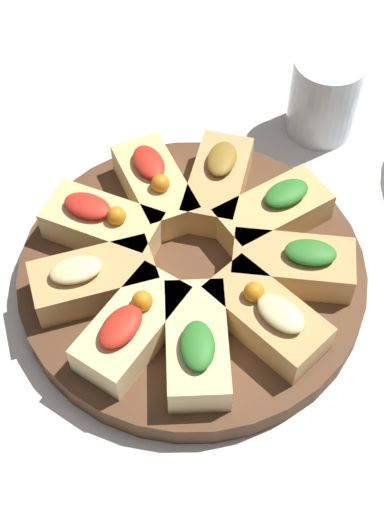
% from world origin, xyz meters
% --- Properties ---
extents(ground_plane, '(3.00, 3.00, 0.00)m').
position_xyz_m(ground_plane, '(0.00, 0.00, 0.00)').
color(ground_plane, silver).
extents(serving_board, '(0.30, 0.30, 0.02)m').
position_xyz_m(serving_board, '(0.00, 0.00, 0.01)').
color(serving_board, '#51331E').
rests_on(serving_board, ground_plane).
extents(focaccia_slice_0, '(0.06, 0.11, 0.04)m').
position_xyz_m(focaccia_slice_0, '(-0.01, -0.08, 0.04)').
color(focaccia_slice_0, '#DBB775').
rests_on(focaccia_slice_0, serving_board).
extents(focaccia_slice_1, '(0.10, 0.11, 0.04)m').
position_xyz_m(focaccia_slice_1, '(0.05, -0.07, 0.04)').
color(focaccia_slice_1, tan).
rests_on(focaccia_slice_1, serving_board).
extents(focaccia_slice_2, '(0.11, 0.08, 0.04)m').
position_xyz_m(focaccia_slice_2, '(0.08, -0.03, 0.04)').
color(focaccia_slice_2, '#E5C689').
rests_on(focaccia_slice_2, serving_board).
extents(focaccia_slice_3, '(0.11, 0.08, 0.04)m').
position_xyz_m(focaccia_slice_3, '(0.08, 0.03, 0.04)').
color(focaccia_slice_3, '#E5C689').
rests_on(focaccia_slice_3, serving_board).
extents(focaccia_slice_4, '(0.09, 0.11, 0.04)m').
position_xyz_m(focaccia_slice_4, '(0.04, 0.07, 0.04)').
color(focaccia_slice_4, tan).
rests_on(focaccia_slice_4, serving_board).
extents(focaccia_slice_5, '(0.06, 0.11, 0.04)m').
position_xyz_m(focaccia_slice_5, '(-0.01, 0.08, 0.04)').
color(focaccia_slice_5, tan).
rests_on(focaccia_slice_5, serving_board).
extents(focaccia_slice_6, '(0.11, 0.10, 0.04)m').
position_xyz_m(focaccia_slice_6, '(-0.06, 0.06, 0.04)').
color(focaccia_slice_6, tan).
rests_on(focaccia_slice_6, serving_board).
extents(focaccia_slice_7, '(0.10, 0.05, 0.04)m').
position_xyz_m(focaccia_slice_7, '(-0.09, -0.00, 0.04)').
color(focaccia_slice_7, tan).
rests_on(focaccia_slice_7, serving_board).
extents(focaccia_slice_8, '(0.11, 0.10, 0.04)m').
position_xyz_m(focaccia_slice_8, '(-0.07, -0.05, 0.04)').
color(focaccia_slice_8, '#DBB775').
rests_on(focaccia_slice_8, serving_board).
extents(water_glass, '(0.07, 0.07, 0.09)m').
position_xyz_m(water_glass, '(-0.23, 0.07, 0.04)').
color(water_glass, silver).
rests_on(water_glass, ground_plane).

